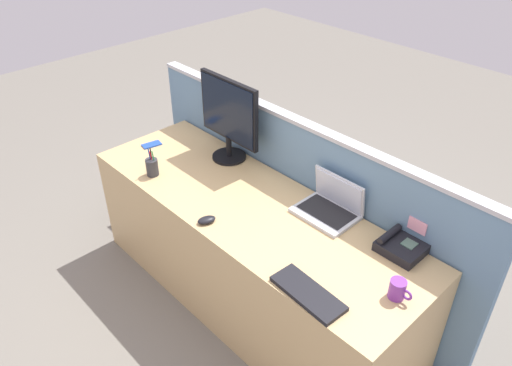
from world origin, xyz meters
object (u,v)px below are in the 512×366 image
Objects in this scene: pen_cup at (152,167)px; coffee_mug at (398,289)px; laptop at (330,205)px; desk_phone at (400,246)px; keyboard_main at (308,293)px; desktop_monitor at (229,115)px; cell_phone_blue_case at (152,145)px; computer_mouse_right_hand at (207,220)px.

pen_cup is 1.61m from coffee_mug.
laptop reaches higher than desk_phone.
keyboard_main is (0.32, -0.55, -0.04)m from laptop.
laptop is 2.93× the size of coffee_mug.
desktop_monitor is 4.76× the size of coffee_mug.
laptop is 0.64m from keyboard_main.
coffee_mug is (0.28, 0.28, 0.04)m from keyboard_main.
laptop is 1.34m from cell_phone_blue_case.
desktop_monitor is at bearing 146.34° from computer_mouse_right_hand.
laptop is 0.68m from computer_mouse_right_hand.
desk_phone is 1.52m from pen_cup.
keyboard_main is 2.88× the size of cell_phone_blue_case.
desk_phone is at bearing 81.49° from keyboard_main.
laptop is at bearing 72.06° from computer_mouse_right_hand.
coffee_mug is at bearing -10.13° from desktop_monitor.
laptop is 1.55× the size of desk_phone.
pen_cup is at bearing -109.13° from desktop_monitor.
coffee_mug is at bearing -23.76° from laptop.
keyboard_main is 3.61× the size of computer_mouse_right_hand.
desk_phone is 1.89× the size of coffee_mug.
laptop reaches higher than cell_phone_blue_case.
coffee_mug reaches higher than cell_phone_blue_case.
computer_mouse_right_hand is at bearing -146.64° from desk_phone.
pen_cup is 1.52× the size of cell_phone_blue_case.
desk_phone reaches higher than cell_phone_blue_case.
desktop_monitor is 4.26× the size of cell_phone_blue_case.
cell_phone_blue_case is (-1.30, -0.29, -0.05)m from laptop.
desk_phone reaches higher than computer_mouse_right_hand.
coffee_mug is at bearing 48.71° from keyboard_main.
keyboard_main is at bearing 1.73° from cell_phone_blue_case.
desk_phone is 2.12× the size of computer_mouse_right_hand.
desktop_monitor is at bearing 41.08° from cell_phone_blue_case.
laptop is 2.62× the size of cell_phone_blue_case.
desk_phone is 0.56m from keyboard_main.
keyboard_main is 1.65m from cell_phone_blue_case.
laptop is 0.91× the size of keyboard_main.
keyboard_main is (1.15, -0.54, -0.29)m from desktop_monitor.
pen_cup is (-1.32, 0.05, 0.04)m from keyboard_main.
desktop_monitor is at bearing -179.24° from laptop.
pen_cup is at bearing -167.48° from computer_mouse_right_hand.
coffee_mug is at bearing 8.10° from pen_cup.
desk_phone is 1.77m from cell_phone_blue_case.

